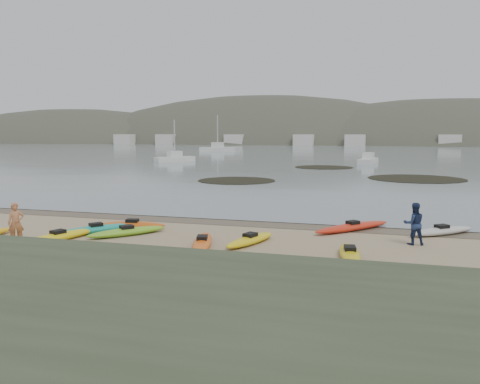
% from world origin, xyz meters
% --- Properties ---
extents(ground, '(600.00, 600.00, 0.00)m').
position_xyz_m(ground, '(0.00, 0.00, 0.00)').
color(ground, tan).
rests_on(ground, ground).
extents(wet_sand, '(60.00, 60.00, 0.00)m').
position_xyz_m(wet_sand, '(0.00, -0.30, 0.00)').
color(wet_sand, brown).
rests_on(wet_sand, ground).
extents(water, '(1200.00, 1200.00, 0.00)m').
position_xyz_m(water, '(0.00, 300.00, 0.01)').
color(water, slate).
rests_on(water, ground).
extents(kayaks, '(21.58, 10.04, 0.34)m').
position_xyz_m(kayaks, '(-0.67, -4.31, 0.17)').
color(kayaks, yellow).
rests_on(kayaks, ground).
extents(person_west, '(0.73, 0.70, 1.68)m').
position_xyz_m(person_west, '(-7.49, -7.20, 0.84)').
color(person_west, '#BA724A').
rests_on(person_west, ground).
extents(person_east, '(0.95, 0.81, 1.72)m').
position_xyz_m(person_east, '(8.14, -3.07, 0.86)').
color(person_east, navy).
rests_on(person_east, ground).
extents(kelp_mats, '(24.78, 26.90, 0.04)m').
position_xyz_m(kelp_mats, '(3.37, 27.78, 0.03)').
color(kelp_mats, black).
rests_on(kelp_mats, water).
extents(moored_boats, '(88.31, 64.51, 1.24)m').
position_xyz_m(moored_boats, '(10.92, 77.56, 0.56)').
color(moored_boats, silver).
rests_on(moored_boats, ground).
extents(far_hills, '(550.00, 135.00, 80.00)m').
position_xyz_m(far_hills, '(39.38, 193.97, -15.93)').
color(far_hills, '#384235').
rests_on(far_hills, ground).
extents(far_town, '(199.00, 5.00, 4.00)m').
position_xyz_m(far_town, '(6.00, 145.00, 2.00)').
color(far_town, beige).
rests_on(far_town, ground).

